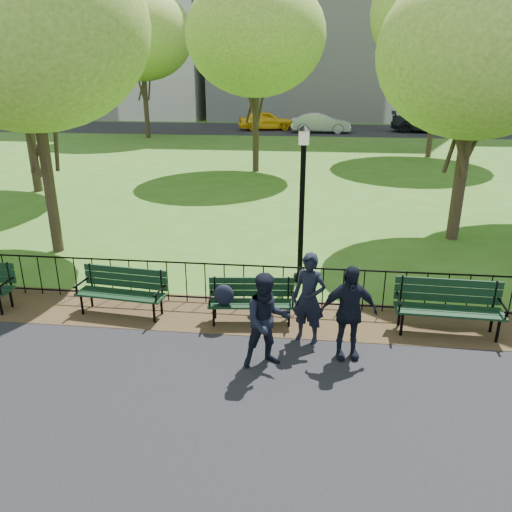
# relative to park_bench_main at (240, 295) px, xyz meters

# --- Properties ---
(ground) EXTENTS (120.00, 120.00, 0.00)m
(ground) POSITION_rel_park_bench_main_xyz_m (0.97, -1.23, -0.57)
(ground) COLOR #385B18
(dirt_strip) EXTENTS (60.00, 1.60, 0.01)m
(dirt_strip) POSITION_rel_park_bench_main_xyz_m (0.97, 0.27, -0.56)
(dirt_strip) COLOR #352515
(dirt_strip) RESTS_ON ground
(far_street) EXTENTS (70.00, 9.00, 0.01)m
(far_street) POSITION_rel_park_bench_main_xyz_m (0.97, 33.77, -0.57)
(far_street) COLOR black
(far_street) RESTS_ON ground
(iron_fence) EXTENTS (24.06, 0.06, 1.00)m
(iron_fence) POSITION_rel_park_bench_main_xyz_m (0.97, 0.77, -0.07)
(iron_fence) COLOR black
(iron_fence) RESTS_ON ground
(park_bench_main) EXTENTS (1.67, 0.68, 0.92)m
(park_bench_main) POSITION_rel_park_bench_main_xyz_m (0.00, 0.00, 0.00)
(park_bench_main) COLOR black
(park_bench_main) RESTS_ON ground
(park_bench_left_a) EXTENTS (1.81, 0.73, 1.00)m
(park_bench_left_a) POSITION_rel_park_bench_main_xyz_m (-2.35, 0.16, -0.00)
(park_bench_left_a) COLOR black
(park_bench_left_a) RESTS_ON ground
(park_bench_right_a) EXTENTS (1.92, 0.66, 1.08)m
(park_bench_right_a) POSITION_rel_park_bench_main_xyz_m (3.82, 0.10, 0.04)
(park_bench_right_a) COLOR black
(park_bench_right_a) RESTS_ON ground
(lamppost) EXTENTS (0.32, 0.32, 3.50)m
(lamppost) POSITION_rel_park_bench_main_xyz_m (1.06, 2.17, 1.33)
(lamppost) COLOR black
(lamppost) RESTS_ON ground
(tree_near_w) EXTENTS (5.71, 5.71, 7.96)m
(tree_near_w) POSITION_rel_park_bench_main_xyz_m (-5.46, 3.49, 4.95)
(tree_near_w) COLOR #2D2116
(tree_near_w) RESTS_ON ground
(tree_near_e) EXTENTS (5.15, 5.15, 7.18)m
(tree_near_e) POSITION_rel_park_bench_main_xyz_m (5.33, 5.80, 4.41)
(tree_near_e) COLOR #2D2116
(tree_near_e) RESTS_ON ground
(tree_mid_w) EXTENTS (7.15, 7.15, 9.97)m
(tree_mid_w) POSITION_rel_park_bench_main_xyz_m (-9.72, 10.15, 6.34)
(tree_mid_w) COLOR #2D2116
(tree_mid_w) RESTS_ON ground
(tree_far_c) EXTENTS (6.20, 6.20, 8.64)m
(tree_far_c) POSITION_rel_park_bench_main_xyz_m (-1.51, 15.42, 5.43)
(tree_far_c) COLOR #2D2116
(tree_far_c) RESTS_ON ground
(tree_far_e) EXTENTS (7.60, 7.60, 10.59)m
(tree_far_e) POSITION_rel_park_bench_main_xyz_m (7.64, 20.82, 6.78)
(tree_far_e) COLOR #2D2116
(tree_far_e) RESTS_ON ground
(tree_far_w) EXTENTS (7.06, 7.06, 9.84)m
(tree_far_w) POSITION_rel_park_bench_main_xyz_m (-10.76, 27.25, 6.26)
(tree_far_w) COLOR #2D2116
(tree_far_w) RESTS_ON ground
(person_left) EXTENTS (0.70, 0.58, 1.64)m
(person_left) POSITION_rel_park_bench_main_xyz_m (1.30, -0.53, 0.26)
(person_left) COLOR black
(person_left) RESTS_ON asphalt_path
(person_mid) EXTENTS (0.87, 0.65, 1.60)m
(person_mid) POSITION_rel_park_bench_main_xyz_m (0.65, -1.40, 0.24)
(person_mid) COLOR black
(person_mid) RESTS_ON asphalt_path
(person_right) EXTENTS (1.02, 0.56, 1.64)m
(person_right) POSITION_rel_park_bench_main_xyz_m (1.95, -0.99, 0.26)
(person_right) COLOR black
(person_right) RESTS_ON asphalt_path
(taxi) EXTENTS (4.75, 2.86, 1.51)m
(taxi) POSITION_rel_park_bench_main_xyz_m (-2.79, 33.11, 0.19)
(taxi) COLOR yellow
(taxi) RESTS_ON far_street
(sedan_silver) EXTENTS (4.59, 1.65, 1.50)m
(sedan_silver) POSITION_rel_park_bench_main_xyz_m (1.67, 31.62, 0.19)
(sedan_silver) COLOR #AAACB2
(sedan_silver) RESTS_ON far_street
(sedan_dark) EXTENTS (5.81, 3.02, 1.61)m
(sedan_dark) POSITION_rel_park_bench_main_xyz_m (9.91, 32.96, 0.24)
(sedan_dark) COLOR black
(sedan_dark) RESTS_ON far_street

